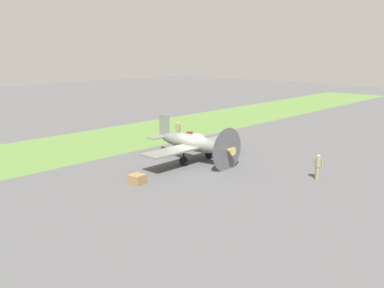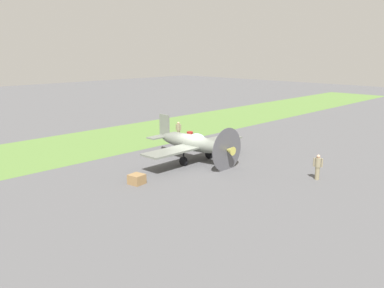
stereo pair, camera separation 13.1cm
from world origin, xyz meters
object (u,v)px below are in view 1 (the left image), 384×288
at_px(ground_crew_mechanic, 318,166).
at_px(fuel_drum, 190,136).
at_px(ground_crew_chief, 178,130).
at_px(supply_crate, 137,179).
at_px(airplane_lead, 193,143).

height_order(ground_crew_mechanic, fuel_drum, ground_crew_mechanic).
relative_size(ground_crew_chief, ground_crew_mechanic, 1.00).
bearing_deg(ground_crew_mechanic, ground_crew_chief, 149.94).
bearing_deg(supply_crate, fuel_drum, -150.69).
bearing_deg(fuel_drum, ground_crew_mechanic, 79.81).
bearing_deg(fuel_drum, ground_crew_chief, -79.57).
bearing_deg(supply_crate, airplane_lead, -169.52).
bearing_deg(ground_crew_chief, ground_crew_mechanic, -19.82).
height_order(fuel_drum, supply_crate, fuel_drum).
bearing_deg(supply_crate, ground_crew_mechanic, 138.43).
height_order(airplane_lead, ground_crew_mechanic, airplane_lead).
xyz_separation_m(fuel_drum, supply_crate, (11.65, 6.54, -0.13)).
xyz_separation_m(ground_crew_mechanic, fuel_drum, (-2.62, -14.55, -0.46)).
height_order(ground_crew_chief, fuel_drum, ground_crew_chief).
distance_m(airplane_lead, supply_crate, 6.82).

